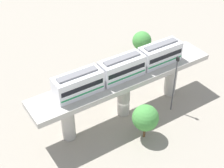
{
  "coord_description": "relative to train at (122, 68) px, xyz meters",
  "views": [
    {
      "loc": [
        31.5,
        -22.6,
        34.75
      ],
      "look_at": [
        -2.5,
        -0.47,
        4.28
      ],
      "focal_mm": 53.2,
      "sensor_mm": 36.0,
      "label": 1
    }
  ],
  "objects": [
    {
      "name": "tree_near_viaduct",
      "position": [
        5.78,
        0.11,
        -5.06
      ],
      "size": [
        3.74,
        3.74,
        5.5
      ],
      "color": "brown",
      "rests_on": "ground"
    },
    {
      "name": "parked_car_black",
      "position": [
        -11.38,
        3.95,
        -7.93
      ],
      "size": [
        2.66,
        4.49,
        1.76
      ],
      "rotation": [
        0.0,
        0.0,
        0.22
      ],
      "color": "black",
      "rests_on": "ground"
    },
    {
      "name": "parked_car_yellow",
      "position": [
        -7.27,
        -2.41,
        -7.93
      ],
      "size": [
        2.26,
        4.37,
        1.76
      ],
      "rotation": [
        0.0,
        0.0,
        0.11
      ],
      "color": "yellow",
      "rests_on": "ground"
    },
    {
      "name": "ground_plane",
      "position": [
        0.0,
        0.47,
        -8.67
      ],
      "size": [
        120.0,
        120.0,
        0.0
      ],
      "primitive_type": "plane",
      "color": "gray"
    },
    {
      "name": "viaduct",
      "position": [
        0.0,
        0.47,
        -3.23
      ],
      "size": [
        5.2,
        28.85,
        7.14
      ],
      "color": "#B7B2AA",
      "rests_on": "ground"
    },
    {
      "name": "tree_mid_lot",
      "position": [
        -11.98,
        12.99,
        -5.35
      ],
      "size": [
        3.66,
        3.66,
        5.17
      ],
      "color": "brown",
      "rests_on": "ground"
    },
    {
      "name": "signal_post",
      "position": [
        3.4,
        7.28,
        -3.28
      ],
      "size": [
        0.44,
        0.28,
        9.74
      ],
      "color": "#4C4C51",
      "rests_on": "ground"
    },
    {
      "name": "train",
      "position": [
        0.0,
        0.0,
        0.0
      ],
      "size": [
        2.64,
        20.5,
        3.24
      ],
      "color": "white",
      "rests_on": "viaduct"
    }
  ]
}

